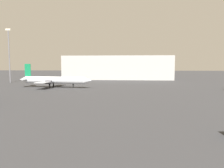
{
  "coord_description": "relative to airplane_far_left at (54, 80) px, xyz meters",
  "views": [
    {
      "loc": [
        3.35,
        -7.42,
        8.16
      ],
      "look_at": [
        -1.08,
        46.69,
        3.25
      ],
      "focal_mm": 33.89,
      "sensor_mm": 36.0,
      "label": 1
    }
  ],
  "objects": [
    {
      "name": "terminal_building",
      "position": [
        20.42,
        52.42,
        3.84
      ],
      "size": [
        60.84,
        26.19,
        13.2
      ],
      "primitive_type": "cube",
      "color": "#B7B7B2",
      "rests_on": "ground_plane"
    },
    {
      "name": "airplane_far_left",
      "position": [
        0.0,
        0.0,
        0.0
      ],
      "size": [
        28.01,
        17.64,
        8.55
      ],
      "rotation": [
        0.0,
        0.0,
        -0.12
      ],
      "color": "silver",
      "rests_on": "ground_plane"
    },
    {
      "name": "light_mast_left",
      "position": [
        -27.8,
        19.51,
        10.83
      ],
      "size": [
        2.4,
        0.5,
        24.55
      ],
      "color": "slate",
      "rests_on": "ground_plane"
    }
  ]
}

